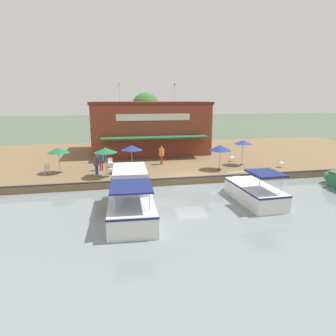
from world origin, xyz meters
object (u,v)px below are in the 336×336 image
(cafe_chair_far_corner_seat, at_px, (110,162))
(tree_upstream_bank, at_px, (145,108))
(cafe_chair_under_first_umbrella, at_px, (232,157))
(motorboat_second_along, at_px, (251,190))
(cafe_chair_mid_patio, at_px, (112,168))
(mooring_post, at_px, (119,175))
(patio_umbrella_back_row, at_px, (132,148))
(person_at_quay_edge, at_px, (96,162))
(patio_umbrella_mid_patio_right, at_px, (220,148))
(waterfront_restaurant, at_px, (148,126))
(patio_umbrella_mid_patio_left, at_px, (105,150))
(person_mid_patio, at_px, (101,158))
(motorboat_outer_channel, at_px, (130,195))
(patio_umbrella_far_corner, at_px, (243,142))
(person_near_entrance, at_px, (162,153))
(cafe_chair_beside_entrance, at_px, (47,168))
(patio_umbrella_by_entrance, at_px, (58,150))
(cafe_chair_back_row_seat, at_px, (281,162))

(cafe_chair_far_corner_seat, distance_m, tree_upstream_bank, 14.26)
(cafe_chair_under_first_umbrella, distance_m, motorboat_second_along, 10.41)
(cafe_chair_mid_patio, xyz_separation_m, mooring_post, (2.49, 0.48, 0.01))
(patio_umbrella_back_row, height_order, cafe_chair_mid_patio, patio_umbrella_back_row)
(person_at_quay_edge, bearing_deg, patio_umbrella_mid_patio_right, 89.02)
(waterfront_restaurant, height_order, mooring_post, waterfront_restaurant)
(patio_umbrella_mid_patio_left, distance_m, person_mid_patio, 2.72)
(person_at_quay_edge, bearing_deg, motorboat_outer_channel, 17.09)
(patio_umbrella_mid_patio_left, xyz_separation_m, tree_upstream_bank, (-16.22, 5.29, 2.89))
(cafe_chair_under_first_umbrella, bearing_deg, patio_umbrella_mid_patio_left, -72.99)
(patio_umbrella_far_corner, distance_m, motorboat_second_along, 9.10)
(person_mid_patio, bearing_deg, motorboat_outer_channel, 12.01)
(cafe_chair_far_corner_seat, relative_size, motorboat_second_along, 0.14)
(patio_umbrella_mid_patio_left, xyz_separation_m, person_near_entrance, (-3.84, 5.28, -1.08))
(motorboat_outer_channel, bearing_deg, motorboat_second_along, 92.01)
(person_mid_patio, xyz_separation_m, tree_upstream_bank, (-13.78, 5.73, 3.99))
(cafe_chair_mid_patio, bearing_deg, tree_upstream_bank, 162.46)
(motorboat_second_along, bearing_deg, waterfront_restaurant, -165.81)
(cafe_chair_beside_entrance, distance_m, tree_upstream_bank, 18.05)
(patio_umbrella_mid_patio_left, height_order, person_mid_patio, patio_umbrella_mid_patio_left)
(cafe_chair_under_first_umbrella, relative_size, mooring_post, 0.88)
(patio_umbrella_by_entrance, bearing_deg, cafe_chair_under_first_umbrella, 95.50)
(patio_umbrella_mid_patio_left, xyz_separation_m, mooring_post, (1.45, 0.97, -1.72))
(cafe_chair_mid_patio, xyz_separation_m, person_mid_patio, (-1.41, -0.93, 0.64))
(person_at_quay_edge, bearing_deg, cafe_chair_beside_entrance, -106.46)
(waterfront_restaurant, height_order, person_near_entrance, waterfront_restaurant)
(motorboat_outer_channel, bearing_deg, patio_umbrella_by_entrance, -148.10)
(patio_umbrella_by_entrance, height_order, patio_umbrella_mid_patio_left, patio_umbrella_mid_patio_left)
(person_at_quay_edge, bearing_deg, person_mid_patio, 166.94)
(motorboat_second_along, bearing_deg, patio_umbrella_back_row, -134.78)
(patio_umbrella_by_entrance, height_order, person_at_quay_edge, patio_umbrella_by_entrance)
(patio_umbrella_mid_patio_left, xyz_separation_m, motorboat_second_along, (6.13, 9.69, -2.09))
(patio_umbrella_by_entrance, relative_size, cafe_chair_far_corner_seat, 2.65)
(cafe_chair_mid_patio, relative_size, cafe_chair_back_row_seat, 1.00)
(motorboat_second_along, bearing_deg, cafe_chair_mid_patio, -127.94)
(patio_umbrella_by_entrance, xyz_separation_m, cafe_chair_back_row_seat, (1.81, 20.01, -1.50))
(person_near_entrance, bearing_deg, mooring_post, -39.16)
(cafe_chair_far_corner_seat, relative_size, tree_upstream_bank, 0.12)
(person_near_entrance, bearing_deg, patio_umbrella_mid_patio_left, -53.96)
(cafe_chair_beside_entrance, bearing_deg, cafe_chair_back_row_seat, 85.45)
(person_at_quay_edge, xyz_separation_m, mooring_post, (2.34, 1.77, -0.57))
(waterfront_restaurant, xyz_separation_m, patio_umbrella_mid_patio_right, (11.36, 4.96, -0.99))
(cafe_chair_mid_patio, bearing_deg, person_mid_patio, -146.38)
(cafe_chair_far_corner_seat, distance_m, person_at_quay_edge, 3.07)
(person_at_quay_edge, height_order, motorboat_second_along, motorboat_second_along)
(patio_umbrella_back_row, relative_size, person_mid_patio, 1.35)
(patio_umbrella_by_entrance, relative_size, motorboat_outer_channel, 0.27)
(patio_umbrella_by_entrance, bearing_deg, patio_umbrella_back_row, 81.15)
(waterfront_restaurant, xyz_separation_m, person_near_entrance, (8.23, 0.19, -1.84))
(patio_umbrella_back_row, xyz_separation_m, person_mid_patio, (-1.14, -2.64, -1.02))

